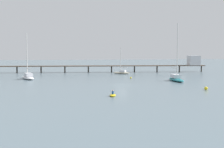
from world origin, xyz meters
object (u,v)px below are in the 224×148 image
Objects in this scene: pier at (144,63)px; mooring_buoy_mid at (131,78)px; sailboat_white at (28,76)px; sailboat_teal at (176,78)px; dinghy_yellow at (113,95)px; sailboat_cream at (122,72)px; mooring_buoy_far at (206,88)px.

mooring_buoy_mid is at bearing -113.65° from pier.
sailboat_white is (-40.66, -21.46, -2.53)m from pier.
dinghy_yellow is (-21.48, -23.59, -0.64)m from sailboat_teal.
sailboat_teal is 5.91× the size of dinghy_yellow.
sailboat_cream reaches higher than mooring_buoy_mid.
sailboat_teal is at bearing -90.73° from pier.
pier is 46.05m from sailboat_white.
pier is 33.88m from sailboat_teal.
mooring_buoy_mid is (29.67, -3.62, -0.53)m from sailboat_white.
sailboat_teal is 30.90× the size of mooring_buoy_mid.
sailboat_teal is at bearing -39.50° from mooring_buoy_mid.
sailboat_white is 29.90m from mooring_buoy_mid.
pier is 161.59× the size of mooring_buoy_mid.
pier is at bearing 35.73° from sailboat_cream.
pier is at bearing 69.10° from dinghy_yellow.
sailboat_white is 26.29× the size of mooring_buoy_mid.
mooring_buoy_far is (-0.82, -18.61, -0.50)m from sailboat_teal.
sailboat_cream reaches higher than dinghy_yellow.
sailboat_white reaches higher than pier.
sailboat_cream is at bearing -144.27° from pier.
sailboat_cream is at bearing 101.08° from mooring_buoy_far.
sailboat_cream is at bearing 87.12° from mooring_buoy_mid.
dinghy_yellow is (-11.82, -50.12, -0.40)m from sailboat_cream.
pier is 61.50m from dinghy_yellow.
sailboat_cream is 51.50m from dinghy_yellow.
sailboat_cream is at bearing 110.01° from sailboat_teal.
mooring_buoy_far is at bearing -78.92° from sailboat_cream.
mooring_buoy_mid is (10.93, 32.29, 0.03)m from dinghy_yellow.
sailboat_white is (-30.57, -14.20, 0.16)m from sailboat_cream.
sailboat_cream is 45.99m from mooring_buoy_far.
sailboat_teal is 18.63m from mooring_buoy_far.
dinghy_yellow is (-21.92, -57.38, -3.09)m from pier.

